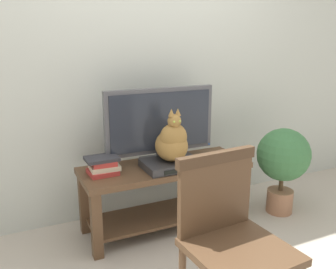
# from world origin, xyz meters

# --- Properties ---
(ground_plane) EXTENTS (12.00, 12.00, 0.00)m
(ground_plane) POSITION_xyz_m (0.00, 0.00, 0.00)
(ground_plane) COLOR #ADA393
(back_wall) EXTENTS (7.00, 0.12, 2.80)m
(back_wall) POSITION_xyz_m (0.00, 0.94, 1.40)
(back_wall) COLOR #B7BCB2
(back_wall) RESTS_ON ground
(tv_stand) EXTENTS (1.31, 0.48, 0.53)m
(tv_stand) POSITION_xyz_m (0.01, 0.48, 0.36)
(tv_stand) COLOR #513823
(tv_stand) RESTS_ON ground
(tv) EXTENTS (0.89, 0.20, 0.59)m
(tv) POSITION_xyz_m (0.01, 0.56, 0.84)
(tv) COLOR #4C4C51
(tv) RESTS_ON tv_stand
(media_box) EXTENTS (0.43, 0.30, 0.06)m
(media_box) POSITION_xyz_m (0.02, 0.40, 0.56)
(media_box) COLOR #2D2D30
(media_box) RESTS_ON tv_stand
(cat) EXTENTS (0.24, 0.35, 0.41)m
(cat) POSITION_xyz_m (0.03, 0.38, 0.73)
(cat) COLOR olive
(cat) RESTS_ON media_box
(wooden_chair) EXTENTS (0.51, 0.51, 0.91)m
(wooden_chair) POSITION_xyz_m (-0.11, -0.56, 0.53)
(wooden_chair) COLOR #513823
(wooden_chair) RESTS_ON ground
(book_stack) EXTENTS (0.24, 0.19, 0.13)m
(book_stack) POSITION_xyz_m (-0.48, 0.50, 0.59)
(book_stack) COLOR #B2332D
(book_stack) RESTS_ON tv_stand
(potted_plant) EXTENTS (0.45, 0.45, 0.75)m
(potted_plant) POSITION_xyz_m (1.02, 0.29, 0.48)
(potted_plant) COLOR #9E6B4C
(potted_plant) RESTS_ON ground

